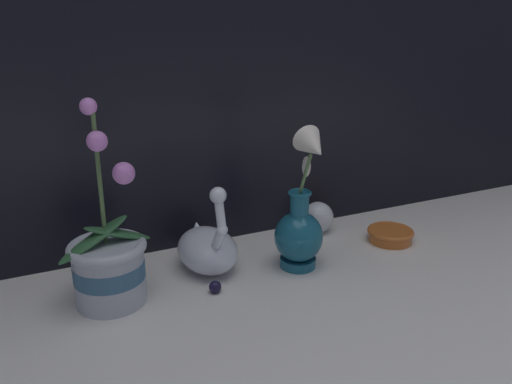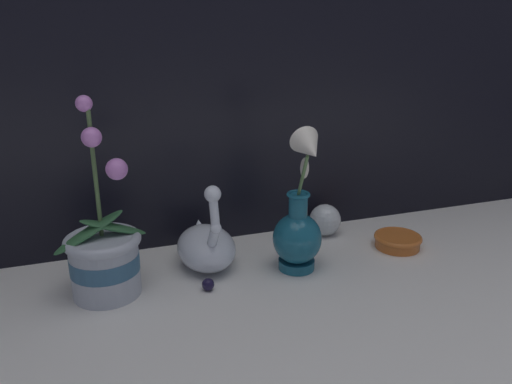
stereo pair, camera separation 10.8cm
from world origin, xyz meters
TOP-DOWN VIEW (x-y plane):
  - ground_plane at (0.00, 0.00)m, footprint 2.80×2.80m
  - orchid_potted_plant at (-0.33, 0.09)m, footprint 0.18×0.15m
  - swan_figurine at (-0.12, 0.15)m, footprint 0.13×0.21m
  - blue_vase at (0.06, 0.06)m, footprint 0.11×0.14m
  - glass_sphere at (0.20, 0.21)m, footprint 0.08×0.08m
  - amber_dish at (0.34, 0.09)m, footprint 0.11×0.11m
  - glass_bauble at (-0.14, 0.04)m, footprint 0.03×0.03m

SIDE VIEW (x-z plane):
  - ground_plane at x=0.00m, z-range 0.00..0.00m
  - glass_bauble at x=-0.14m, z-range 0.00..0.03m
  - amber_dish at x=0.34m, z-range 0.00..0.03m
  - glass_sphere at x=0.20m, z-range 0.00..0.08m
  - swan_figurine at x=-0.12m, z-range -0.05..0.16m
  - orchid_potted_plant at x=-0.33m, z-range -0.11..0.28m
  - blue_vase at x=0.06m, z-range -0.06..0.26m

